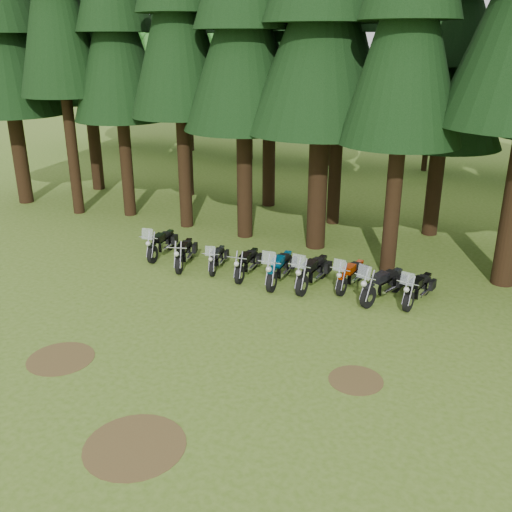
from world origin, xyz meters
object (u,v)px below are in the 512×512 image
(motorcycle_3, at_px, (247,264))
(motorcycle_6, at_px, (351,275))
(motorcycle_2, at_px, (217,259))
(motorcycle_4, at_px, (280,269))
(motorcycle_8, at_px, (418,289))
(motorcycle_0, at_px, (161,244))
(motorcycle_1, at_px, (184,254))
(motorcycle_7, at_px, (383,285))
(motorcycle_5, at_px, (312,273))

(motorcycle_3, height_order, motorcycle_6, motorcycle_6)
(motorcycle_2, xyz_separation_m, motorcycle_4, (2.60, -0.12, 0.11))
(motorcycle_2, bearing_deg, motorcycle_3, -17.40)
(motorcycle_3, bearing_deg, motorcycle_8, -3.17)
(motorcycle_0, distance_m, motorcycle_1, 1.47)
(motorcycle_0, bearing_deg, motorcycle_3, -14.02)
(motorcycle_1, xyz_separation_m, motorcycle_7, (7.55, 0.29, 0.04))
(motorcycle_2, relative_size, motorcycle_5, 0.78)
(motorcycle_5, relative_size, motorcycle_7, 1.03)
(motorcycle_5, distance_m, motorcycle_7, 2.46)
(motorcycle_0, bearing_deg, motorcycle_5, -11.48)
(motorcycle_4, bearing_deg, motorcycle_1, 176.28)
(motorcycle_3, xyz_separation_m, motorcycle_5, (2.49, 0.09, 0.07))
(motorcycle_1, distance_m, motorcycle_2, 1.33)
(motorcycle_0, distance_m, motorcycle_2, 2.71)
(motorcycle_5, distance_m, motorcycle_8, 3.57)
(motorcycle_1, relative_size, motorcycle_8, 0.98)
(motorcycle_0, height_order, motorcycle_7, motorcycle_7)
(motorcycle_7, bearing_deg, motorcycle_0, -163.16)
(motorcycle_2, height_order, motorcycle_4, motorcycle_4)
(motorcycle_1, height_order, motorcycle_4, motorcycle_4)
(motorcycle_0, height_order, motorcycle_5, motorcycle_5)
(motorcycle_3, xyz_separation_m, motorcycle_4, (1.32, -0.07, 0.07))
(motorcycle_4, bearing_deg, motorcycle_2, 172.18)
(motorcycle_7, xyz_separation_m, motorcycle_8, (1.09, 0.26, -0.04))
(motorcycle_4, height_order, motorcycle_5, motorcycle_4)
(motorcycle_2, bearing_deg, motorcycle_6, -9.16)
(motorcycle_3, relative_size, motorcycle_4, 0.88)
(motorcycle_1, distance_m, motorcycle_4, 3.92)
(motorcycle_0, xyz_separation_m, motorcycle_1, (1.38, -0.48, -0.02))
(motorcycle_6, xyz_separation_m, motorcycle_8, (2.32, -0.20, 0.01))
(motorcycle_0, bearing_deg, motorcycle_4, -13.62)
(motorcycle_1, bearing_deg, motorcycle_7, -16.95)
(motorcycle_1, height_order, motorcycle_5, motorcycle_5)
(motorcycle_2, xyz_separation_m, motorcycle_8, (7.33, 0.33, 0.06))
(motorcycle_6, distance_m, motorcycle_8, 2.33)
(motorcycle_8, bearing_deg, motorcycle_0, -169.84)
(motorcycle_5, bearing_deg, motorcycle_4, -169.22)
(motorcycle_0, height_order, motorcycle_3, motorcycle_0)
(motorcycle_5, height_order, motorcycle_8, motorcycle_5)
(motorcycle_5, bearing_deg, motorcycle_8, 7.65)
(motorcycle_5, bearing_deg, motorcycle_1, -173.96)
(motorcycle_2, bearing_deg, motorcycle_5, -14.55)
(motorcycle_7, bearing_deg, motorcycle_3, -160.58)
(motorcycle_8, bearing_deg, motorcycle_5, -165.63)
(motorcycle_6, distance_m, motorcycle_7, 1.32)
(motorcycle_7, distance_m, motorcycle_8, 1.12)
(motorcycle_5, height_order, motorcycle_7, motorcycle_5)
(motorcycle_3, bearing_deg, motorcycle_4, -9.63)
(motorcycle_4, relative_size, motorcycle_6, 1.13)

